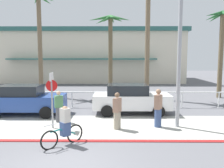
% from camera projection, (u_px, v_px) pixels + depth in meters
% --- Properties ---
extents(ground_plane, '(80.00, 80.00, 0.00)m').
position_uv_depth(ground_plane, '(93.00, 103.00, 17.17)').
color(ground_plane, '#5B5B60').
extents(sidewalk_strip, '(44.00, 4.00, 0.02)m').
position_uv_depth(sidewalk_strip, '(82.00, 126.00, 11.41)').
color(sidewalk_strip, '#ADAAA0').
rests_on(sidewalk_strip, ground).
extents(curb_paint, '(44.00, 0.24, 0.03)m').
position_uv_depth(curb_paint, '(75.00, 141.00, 9.42)').
color(curb_paint, maroon).
rests_on(curb_paint, ground).
extents(building_backdrop, '(25.59, 11.85, 6.80)m').
position_uv_depth(building_backdrop, '(87.00, 56.00, 33.91)').
color(building_backdrop, beige).
rests_on(building_backdrop, ground).
extents(rail_fence, '(21.41, 0.08, 1.04)m').
position_uv_depth(rail_fence, '(90.00, 95.00, 15.59)').
color(rail_fence, white).
rests_on(rail_fence, ground).
extents(stop_sign_bike_lane, '(0.52, 0.56, 2.56)m').
position_uv_depth(stop_sign_bike_lane, '(52.00, 92.00, 10.92)').
color(stop_sign_bike_lane, gray).
rests_on(stop_sign_bike_lane, ground).
extents(streetlight_curb, '(0.24, 2.54, 7.50)m').
position_uv_depth(streetlight_curb, '(181.00, 34.00, 10.59)').
color(streetlight_curb, '#9EA0A5').
rests_on(streetlight_curb, ground).
extents(palm_tree_3, '(2.89, 3.00, 8.36)m').
position_uv_depth(palm_tree_3, '(39.00, 24.00, 19.74)').
color(palm_tree_3, '#756047').
rests_on(palm_tree_3, ground).
extents(palm_tree_4, '(3.57, 3.61, 6.79)m').
position_uv_depth(palm_tree_4, '(110.00, 33.00, 20.48)').
color(palm_tree_4, brown).
rests_on(palm_tree_4, ground).
extents(palm_tree_5, '(2.84, 3.28, 9.16)m').
position_uv_depth(palm_tree_5, '(148.00, 11.00, 18.32)').
color(palm_tree_5, '#756047').
rests_on(palm_tree_5, ground).
extents(palm_tree_6, '(3.17, 3.21, 6.85)m').
position_uv_depth(palm_tree_6, '(222.00, 33.00, 18.91)').
color(palm_tree_6, brown).
rests_on(palm_tree_6, ground).
extents(car_blue_1, '(4.40, 2.02, 1.69)m').
position_uv_depth(car_blue_1, '(24.00, 100.00, 13.60)').
color(car_blue_1, '#284793').
rests_on(car_blue_1, ground).
extents(car_white_2, '(4.40, 2.02, 1.69)m').
position_uv_depth(car_white_2, '(131.00, 99.00, 13.92)').
color(car_white_2, white).
rests_on(car_white_2, ground).
extents(cyclist_teal_0, '(1.33, 1.33, 1.50)m').
position_uv_depth(cyclist_teal_0, '(64.00, 127.00, 8.94)').
color(cyclist_teal_0, black).
rests_on(cyclist_teal_0, ground).
extents(pedestrian_0, '(0.44, 0.48, 1.80)m').
position_uv_depth(pedestrian_0, '(158.00, 110.00, 11.18)').
color(pedestrian_0, '#384C7A').
rests_on(pedestrian_0, ground).
extents(pedestrian_1, '(0.47, 0.41, 1.59)m').
position_uv_depth(pedestrian_1, '(59.00, 108.00, 12.05)').
color(pedestrian_1, '#4C4C51').
rests_on(pedestrian_1, ground).
extents(pedestrian_2, '(0.43, 0.47, 1.69)m').
position_uv_depth(pedestrian_2, '(117.00, 112.00, 10.86)').
color(pedestrian_2, gray).
rests_on(pedestrian_2, ground).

